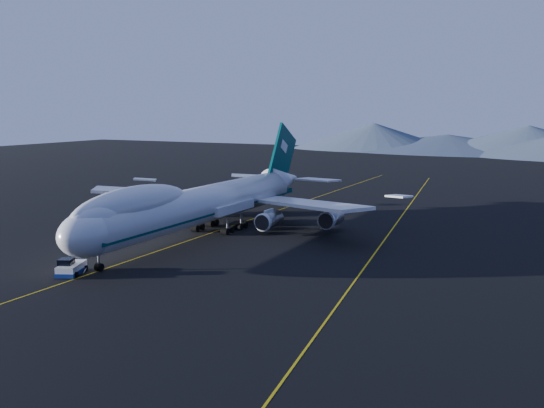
% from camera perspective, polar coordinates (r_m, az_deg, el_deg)
% --- Properties ---
extents(ground, '(500.00, 500.00, 0.00)m').
position_cam_1_polar(ground, '(108.68, -6.46, -2.97)').
color(ground, black).
rests_on(ground, ground).
extents(taxiway_line_main, '(0.25, 220.00, 0.01)m').
position_cam_1_polar(taxiway_line_main, '(108.68, -6.46, -2.97)').
color(taxiway_line_main, '#DDBE0D').
rests_on(taxiway_line_main, ground).
extents(taxiway_line_side, '(28.08, 198.09, 0.01)m').
position_cam_1_polar(taxiway_line_side, '(105.27, 10.46, -3.45)').
color(taxiway_line_side, '#DDBE0D').
rests_on(taxiway_line_side, ground).
extents(boeing_747, '(59.62, 72.43, 19.37)m').
position_cam_1_polar(boeing_747, '(107.66, -6.51, 0.06)').
color(boeing_747, silver).
rests_on(boeing_747, ground).
extents(pushback_tug, '(4.44, 5.86, 2.28)m').
position_cam_1_polar(pushback_tug, '(87.56, -18.35, -5.83)').
color(pushback_tug, silver).
rests_on(pushback_tug, ground).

